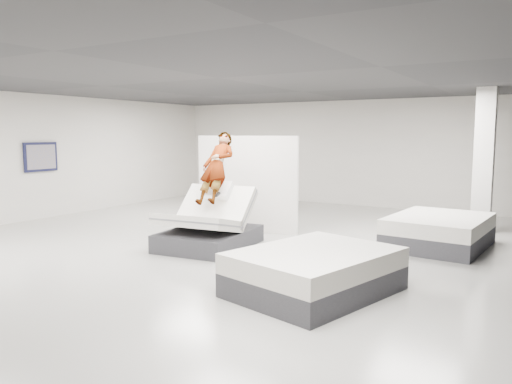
# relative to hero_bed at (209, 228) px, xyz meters

# --- Properties ---
(room) EXTENTS (14.00, 14.04, 3.20)m
(room) POSITION_rel_hero_bed_xyz_m (0.31, -0.05, 1.22)
(room) COLOR #A4A39B
(room) RESTS_ON ground
(hero_bed) EXTENTS (1.66, 2.08, 1.26)m
(hero_bed) POSITION_rel_hero_bed_xyz_m (0.00, 0.00, 0.00)
(hero_bed) COLOR #36363B
(hero_bed) RESTS_ON floor
(person) EXTENTS (0.76, 1.61, 1.29)m
(person) POSITION_rel_hero_bed_xyz_m (-0.04, 0.33, 0.86)
(person) COLOR slate
(person) RESTS_ON hero_bed
(remote) EXTENTS (0.06, 0.15, 0.08)m
(remote) POSITION_rel_hero_bed_xyz_m (0.22, 0.00, 0.67)
(remote) COLOR black
(remote) RESTS_ON person
(divider_panel) EXTENTS (2.34, 0.52, 2.15)m
(divider_panel) POSITION_rel_hero_bed_xyz_m (-0.23, 1.77, 0.69)
(divider_panel) COLOR white
(divider_panel) RESTS_ON floor
(flat_bed_right_far) EXTENTS (1.82, 2.32, 0.60)m
(flat_bed_right_far) POSITION_rel_hero_bed_xyz_m (3.80, 2.36, -0.08)
(flat_bed_right_far) COLOR #36363B
(flat_bed_right_far) RESTS_ON floor
(flat_bed_right_near) EXTENTS (2.13, 2.52, 0.60)m
(flat_bed_right_near) POSITION_rel_hero_bed_xyz_m (2.91, -1.50, -0.08)
(flat_bed_right_near) COLOR #36363B
(flat_bed_right_near) RESTS_ON floor
(flat_bed_left_far) EXTENTS (2.20, 1.86, 0.52)m
(flat_bed_left_far) POSITION_rel_hero_bed_xyz_m (-1.89, 4.77, -0.12)
(flat_bed_left_far) COLOR #36363B
(flat_bed_left_far) RESTS_ON floor
(column) EXTENTS (0.40, 0.40, 3.20)m
(column) POSITION_rel_hero_bed_xyz_m (4.31, 4.45, 1.22)
(column) COLOR white
(column) RESTS_ON floor
(wall_poster) EXTENTS (0.06, 0.95, 0.75)m
(wall_poster) POSITION_rel_hero_bed_xyz_m (-5.63, 0.45, 1.22)
(wall_poster) COLOR black
(wall_poster) RESTS_ON wall_left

